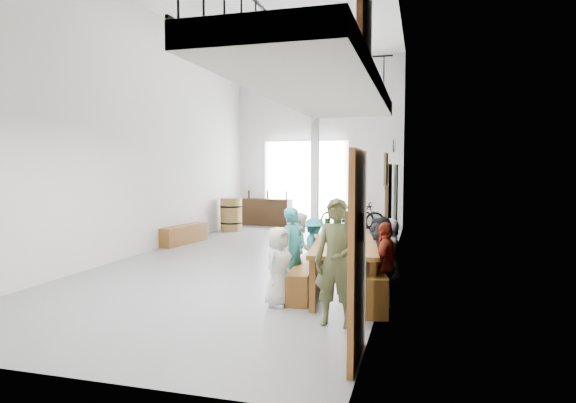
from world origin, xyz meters
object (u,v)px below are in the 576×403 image
(bench_inner, at_px, (306,277))
(side_bench, at_px, (184,234))
(host_standing, at_px, (337,262))
(tasting_table, at_px, (345,248))
(oak_barrel, at_px, (231,215))
(serving_counter, at_px, (267,212))
(bicycle_near, at_px, (347,215))

(bench_inner, bearing_deg, side_bench, 132.48)
(host_standing, bearing_deg, side_bench, 135.54)
(tasting_table, xyz_separation_m, oak_barrel, (-4.47, 6.45, -0.21))
(side_bench, xyz_separation_m, serving_counter, (0.84, 4.26, 0.21))
(bicycle_near, bearing_deg, side_bench, 128.45)
(bench_inner, distance_m, serving_counter, 8.68)
(serving_counter, relative_size, host_standing, 1.08)
(bench_inner, distance_m, host_standing, 1.76)
(oak_barrel, bearing_deg, serving_counter, 69.30)
(tasting_table, xyz_separation_m, host_standing, (0.13, -1.45, 0.07))
(bicycle_near, bearing_deg, oak_barrel, 102.50)
(serving_counter, relative_size, bicycle_near, 1.01)
(tasting_table, relative_size, bench_inner, 1.24)
(bench_inner, bearing_deg, serving_counter, 107.18)
(tasting_table, xyz_separation_m, bicycle_near, (-1.13, 7.82, -0.27))
(tasting_table, bearing_deg, side_bench, 133.90)
(side_bench, bearing_deg, serving_counter, 78.84)
(side_bench, height_order, host_standing, host_standing)
(bench_inner, distance_m, side_bench, 5.57)
(side_bench, relative_size, oak_barrel, 1.66)
(tasting_table, bearing_deg, oak_barrel, 117.72)
(side_bench, bearing_deg, bicycle_near, 48.28)
(tasting_table, distance_m, bicycle_near, 7.91)
(bench_inner, xyz_separation_m, serving_counter, (-3.25, 8.04, 0.22))
(side_bench, distance_m, bicycle_near, 5.37)
(serving_counter, xyz_separation_m, bicycle_near, (2.73, -0.26, -0.00))
(bench_inner, relative_size, side_bench, 1.16)
(tasting_table, bearing_deg, serving_counter, 108.49)
(tasting_table, relative_size, oak_barrel, 2.39)
(side_bench, relative_size, bicycle_near, 0.99)
(oak_barrel, relative_size, host_standing, 0.64)
(host_standing, bearing_deg, serving_counter, 115.74)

